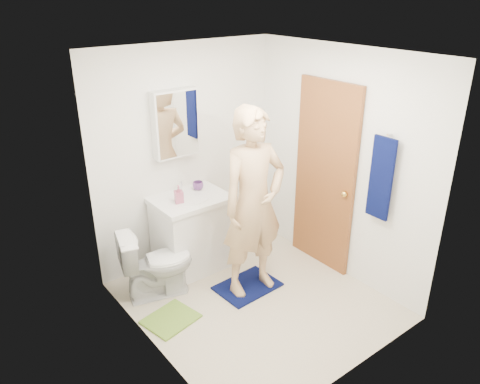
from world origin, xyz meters
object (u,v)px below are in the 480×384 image
at_px(toilet, 157,263).
at_px(toothbrush_cup, 198,186).
at_px(vanity_cabinet, 192,235).
at_px(towel, 381,178).
at_px(man, 254,204).
at_px(soap_dispenser, 179,194).
at_px(medicine_cabinet, 175,124).

height_order(toilet, toothbrush_cup, toothbrush_cup).
distance_m(vanity_cabinet, toothbrush_cup, 0.54).
distance_m(towel, man, 1.22).
relative_size(towel, toilet, 1.11).
bearing_deg(man, toothbrush_cup, 99.71).
bearing_deg(toothbrush_cup, soap_dispenser, -154.80).
xyz_separation_m(towel, man, (-0.92, 0.75, -0.28)).
bearing_deg(towel, toilet, 143.89).
xyz_separation_m(vanity_cabinet, toilet, (-0.55, -0.22, -0.04)).
bearing_deg(vanity_cabinet, man, -70.26).
xyz_separation_m(medicine_cabinet, soap_dispenser, (-0.16, -0.27, -0.66)).
xyz_separation_m(vanity_cabinet, medicine_cabinet, (0.00, 0.22, 1.20)).
xyz_separation_m(toilet, soap_dispenser, (0.40, 0.18, 0.58)).
xyz_separation_m(towel, soap_dispenser, (-1.34, 1.44, -0.31)).
xyz_separation_m(soap_dispenser, man, (0.42, -0.69, 0.03)).
xyz_separation_m(toilet, man, (0.82, -0.51, 0.61)).
distance_m(medicine_cabinet, man, 1.17).
relative_size(vanity_cabinet, man, 0.42).
relative_size(vanity_cabinet, soap_dispenser, 4.25).
xyz_separation_m(towel, toothbrush_cup, (-1.00, 1.60, -0.35)).
distance_m(towel, toilet, 2.32).
xyz_separation_m(vanity_cabinet, man, (0.26, -0.73, 0.57)).
bearing_deg(vanity_cabinet, toilet, -158.41).
relative_size(medicine_cabinet, toothbrush_cup, 6.00).
bearing_deg(toilet, towel, -111.18).
bearing_deg(towel, medicine_cabinet, 124.61).
xyz_separation_m(vanity_cabinet, soap_dispenser, (-0.16, -0.04, 0.54)).
bearing_deg(vanity_cabinet, toothbrush_cup, 33.40).
xyz_separation_m(medicine_cabinet, toothbrush_cup, (0.18, -0.11, -0.70)).
height_order(towel, toilet, towel).
relative_size(toothbrush_cup, man, 0.06).
bearing_deg(toilet, medicine_cabinet, -36.37).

